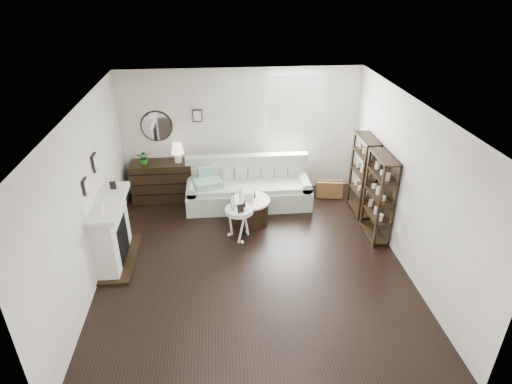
{
  "coord_description": "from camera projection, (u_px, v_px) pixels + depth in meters",
  "views": [
    {
      "loc": [
        -0.49,
        -5.85,
        4.45
      ],
      "look_at": [
        0.13,
        0.8,
        0.93
      ],
      "focal_mm": 30.0,
      "sensor_mm": 36.0,
      "label": 1
    }
  ],
  "objects": [
    {
      "name": "potted_plant",
      "position": [
        144.0,
        157.0,
        8.76
      ],
      "size": [
        0.28,
        0.24,
        0.31
      ],
      "primitive_type": "imported",
      "rotation": [
        0.0,
        0.0,
        -0.0
      ],
      "color": "#1E621C",
      "rests_on": "dresser"
    },
    {
      "name": "dresser",
      "position": [
        163.0,
        181.0,
        9.1
      ],
      "size": [
        1.26,
        0.54,
        0.84
      ],
      "color": "black",
      "rests_on": "ground"
    },
    {
      "name": "shelf_unit_near",
      "position": [
        379.0,
        197.0,
        7.66
      ],
      "size": [
        0.3,
        0.8,
        1.6
      ],
      "color": "black",
      "rests_on": "ground"
    },
    {
      "name": "table_lamp",
      "position": [
        178.0,
        153.0,
        8.84
      ],
      "size": [
        0.34,
        0.34,
        0.41
      ],
      "primitive_type": null,
      "rotation": [
        0.0,
        0.0,
        -0.37
      ],
      "color": "white",
      "rests_on": "dresser"
    },
    {
      "name": "flask_ped",
      "position": [
        234.0,
        202.0,
        7.61
      ],
      "size": [
        0.14,
        0.14,
        0.26
      ],
      "primitive_type": null,
      "color": "silver",
      "rests_on": "pedestal_table"
    },
    {
      "name": "shelf_unit_far",
      "position": [
        363.0,
        175.0,
        8.45
      ],
      "size": [
        0.3,
        0.8,
        1.6
      ],
      "color": "black",
      "rests_on": "ground"
    },
    {
      "name": "eiffel_drum",
      "position": [
        255.0,
        194.0,
        8.18
      ],
      "size": [
        0.12,
        0.12,
        0.18
      ],
      "primitive_type": null,
      "rotation": [
        0.0,
        0.0,
        -0.21
      ],
      "color": "black",
      "rests_on": "drum_table"
    },
    {
      "name": "room",
      "position": [
        276.0,
        121.0,
        8.96
      ],
      "size": [
        5.5,
        5.5,
        5.5
      ],
      "color": "black",
      "rests_on": "ground"
    },
    {
      "name": "drum_table",
      "position": [
        251.0,
        211.0,
        8.29
      ],
      "size": [
        0.74,
        0.74,
        0.52
      ],
      "rotation": [
        0.0,
        0.0,
        -0.34
      ],
      "color": "black",
      "rests_on": "ground"
    },
    {
      "name": "suitcase",
      "position": [
        329.0,
        189.0,
        9.28
      ],
      "size": [
        0.58,
        0.28,
        0.37
      ],
      "primitive_type": "cube",
      "rotation": [
        0.0,
        0.0,
        -0.17
      ],
      "color": "brown",
      "rests_on": "ground"
    },
    {
      "name": "bottle_drum",
      "position": [
        241.0,
        194.0,
        8.0
      ],
      "size": [
        0.08,
        0.08,
        0.34
      ],
      "primitive_type": "cylinder",
      "color": "silver",
      "rests_on": "drum_table"
    },
    {
      "name": "eiffel_ped",
      "position": [
        244.0,
        203.0,
        7.64
      ],
      "size": [
        0.13,
        0.13,
        0.2
      ],
      "primitive_type": null,
      "rotation": [
        0.0,
        0.0,
        0.16
      ],
      "color": "black",
      "rests_on": "pedestal_table"
    },
    {
      "name": "fireplace",
      "position": [
        112.0,
        233.0,
        7.09
      ],
      "size": [
        0.5,
        1.4,
        1.84
      ],
      "color": "white",
      "rests_on": "ground"
    },
    {
      "name": "card_frame_drum",
      "position": [
        249.0,
        199.0,
        7.95
      ],
      "size": [
        0.17,
        0.09,
        0.22
      ],
      "primitive_type": "cube",
      "rotation": [
        -0.21,
        0.0,
        -0.17
      ],
      "color": "silver",
      "rests_on": "drum_table"
    },
    {
      "name": "card_frame_ped",
      "position": [
        241.0,
        209.0,
        7.5
      ],
      "size": [
        0.12,
        0.08,
        0.15
      ],
      "primitive_type": "cube",
      "rotation": [
        -0.21,
        0.0,
        0.28
      ],
      "color": "black",
      "rests_on": "pedestal_table"
    },
    {
      "name": "pedestal_table",
      "position": [
        239.0,
        211.0,
        7.68
      ],
      "size": [
        0.51,
        0.51,
        0.62
      ],
      "rotation": [
        0.0,
        0.0,
        0.19
      ],
      "color": "white",
      "rests_on": "ground"
    },
    {
      "name": "sofa",
      "position": [
        248.0,
        189.0,
        8.95
      ],
      "size": [
        2.55,
        0.88,
        0.99
      ],
      "color": "beige",
      "rests_on": "ground"
    },
    {
      "name": "quilt",
      "position": [
        208.0,
        183.0,
        8.65
      ],
      "size": [
        0.65,
        0.57,
        0.14
      ],
      "primitive_type": "cube",
      "rotation": [
        0.0,
        0.0,
        0.25
      ],
      "color": "#227F61",
      "rests_on": "sofa"
    }
  ]
}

